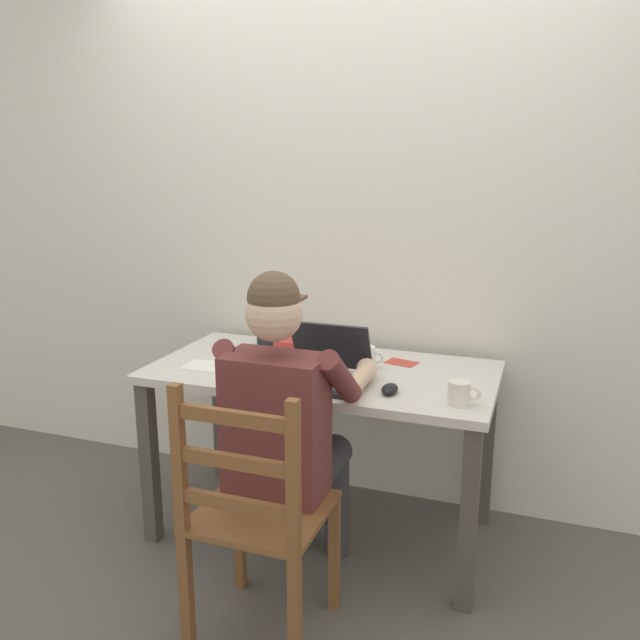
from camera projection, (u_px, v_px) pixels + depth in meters
The scene contains 14 objects.
ground_plane at pixel (322, 529), 2.88m from camera, with size 8.00×8.00×0.00m, color #56514C.
back_wall at pixel (355, 227), 2.97m from camera, with size 6.00×0.04×2.60m.
desk at pixel (322, 391), 2.72m from camera, with size 1.43×0.73×0.76m.
seated_person at pixel (288, 421), 2.30m from camera, with size 0.50×0.60×1.25m.
wooden_chair at pixel (256, 518), 2.10m from camera, with size 0.42×0.42×0.95m.
laptop at pixel (323, 368), 2.53m from camera, with size 0.33×0.33×0.22m.
computer_mouse at pixel (390, 389), 2.40m from camera, with size 0.06×0.10×0.03m, color black.
coffee_mug_white at pixel (366, 357), 2.69m from camera, with size 0.12×0.09×0.09m.
coffee_mug_dark at pixel (266, 336), 3.01m from camera, with size 0.12×0.08×0.10m.
coffee_mug_spare at pixel (460, 393), 2.28m from camera, with size 0.12×0.08×0.09m.
book_stack_main at pixel (297, 347), 2.89m from camera, with size 0.20×0.13×0.06m.
paper_pile_near_laptop at pixel (244, 365), 2.74m from camera, with size 0.24×0.15×0.00m, color silver.
paper_pile_back_corner at pixel (208, 366), 2.72m from camera, with size 0.20×0.14×0.00m, color white.
landscape_photo_print at pixel (402, 363), 2.77m from camera, with size 0.13×0.09×0.00m, color #C63D33.
Camera 1 is at (0.86, -2.42, 1.60)m, focal length 36.21 mm.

